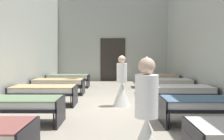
# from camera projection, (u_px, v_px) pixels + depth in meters

# --- Properties ---
(ground_plane) EXTENTS (6.75, 13.52, 0.10)m
(ground_plane) POSITION_uv_depth(u_px,v_px,m) (112.00, 107.00, 6.99)
(ground_plane) COLOR #9E9384
(room_shell) EXTENTS (6.55, 13.12, 4.77)m
(room_shell) POSITION_uv_depth(u_px,v_px,m) (112.00, 29.00, 8.17)
(room_shell) COLOR #B2B7AD
(room_shell) RESTS_ON ground
(bed_left_row_1) EXTENTS (1.90, 0.84, 0.57)m
(bed_left_row_1) POSITION_uv_depth(u_px,v_px,m) (17.00, 104.00, 5.07)
(bed_left_row_1) COLOR black
(bed_left_row_1) RESTS_ON ground
(bed_right_row_1) EXTENTS (1.90, 0.84, 0.57)m
(bed_right_row_1) POSITION_uv_depth(u_px,v_px,m) (206.00, 104.00, 5.05)
(bed_right_row_1) COLOR black
(bed_right_row_1) RESTS_ON ground
(bed_left_row_2) EXTENTS (1.90, 0.84, 0.57)m
(bed_left_row_2) POSITION_uv_depth(u_px,v_px,m) (44.00, 90.00, 6.97)
(bed_left_row_2) COLOR black
(bed_left_row_2) RESTS_ON ground
(bed_right_row_2) EXTENTS (1.90, 0.84, 0.57)m
(bed_right_row_2) POSITION_uv_depth(u_px,v_px,m) (181.00, 91.00, 6.94)
(bed_right_row_2) COLOR black
(bed_right_row_2) RESTS_ON ground
(bed_left_row_3) EXTENTS (1.90, 0.84, 0.57)m
(bed_left_row_3) POSITION_uv_depth(u_px,v_px,m) (59.00, 83.00, 8.87)
(bed_left_row_3) COLOR black
(bed_left_row_3) RESTS_ON ground
(bed_right_row_3) EXTENTS (1.90, 0.84, 0.57)m
(bed_right_row_3) POSITION_uv_depth(u_px,v_px,m) (166.00, 83.00, 8.84)
(bed_right_row_3) COLOR black
(bed_right_row_3) RESTS_ON ground
(bed_left_row_4) EXTENTS (1.90, 0.84, 0.57)m
(bed_left_row_4) POSITION_uv_depth(u_px,v_px,m) (68.00, 78.00, 10.76)
(bed_left_row_4) COLOR black
(bed_left_row_4) RESTS_ON ground
(bed_right_row_4) EXTENTS (1.90, 0.84, 0.57)m
(bed_right_row_4) POSITION_uv_depth(u_px,v_px,m) (157.00, 78.00, 10.73)
(bed_right_row_4) COLOR black
(bed_right_row_4) RESTS_ON ground
(nurse_near_aisle) EXTENTS (0.52, 0.52, 1.49)m
(nurse_near_aisle) POSITION_uv_depth(u_px,v_px,m) (146.00, 130.00, 3.05)
(nurse_near_aisle) COLOR white
(nurse_near_aisle) RESTS_ON ground
(nurse_mid_aisle) EXTENTS (0.52, 0.52, 1.49)m
(nurse_mid_aisle) POSITION_uv_depth(u_px,v_px,m) (122.00, 88.00, 6.87)
(nurse_mid_aisle) COLOR white
(nurse_mid_aisle) RESTS_ON ground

